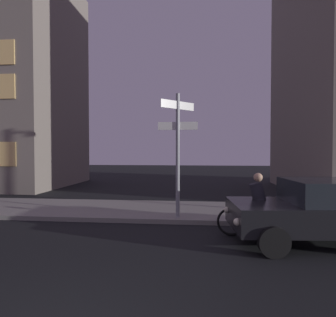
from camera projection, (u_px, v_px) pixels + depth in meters
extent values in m
cube|color=gray|center=(148.00, 210.00, 10.00)|extent=(40.00, 3.13, 0.14)
cylinder|color=gray|center=(178.00, 156.00, 8.62)|extent=(0.12, 0.12, 3.75)
cube|color=white|center=(178.00, 105.00, 8.58)|extent=(0.95, 0.95, 0.24)
cube|color=white|center=(178.00, 126.00, 8.59)|extent=(1.20, 0.03, 0.24)
cube|color=black|center=(315.00, 216.00, 6.61)|extent=(3.98, 2.08, 0.61)
cube|color=#23282D|center=(329.00, 191.00, 6.59)|extent=(1.94, 1.77, 0.53)
cylinder|color=black|center=(274.00, 242.00, 5.75)|extent=(0.66, 0.27, 0.64)
cylinder|color=black|center=(250.00, 220.00, 7.53)|extent=(0.66, 0.27, 0.64)
sphere|color=#F9EFCC|center=(237.00, 222.00, 6.04)|extent=(0.16, 0.16, 0.16)
sphere|color=#F9EFCC|center=(227.00, 210.00, 7.25)|extent=(0.16, 0.16, 0.16)
torus|color=black|center=(231.00, 222.00, 7.22)|extent=(0.72, 0.10, 0.72)
torus|color=black|center=(277.00, 223.00, 7.06)|extent=(0.72, 0.10, 0.72)
cylinder|color=#1959A5|center=(254.00, 213.00, 7.13)|extent=(1.00, 0.10, 0.04)
cylinder|color=#26262D|center=(258.00, 194.00, 7.10)|extent=(0.47, 0.34, 0.61)
sphere|color=tan|center=(258.00, 177.00, 7.09)|extent=(0.22, 0.22, 0.22)
cylinder|color=black|center=(256.00, 215.00, 7.04)|extent=(0.35, 0.14, 0.55)
cylinder|color=black|center=(255.00, 213.00, 7.22)|extent=(0.35, 0.14, 0.55)
cube|color=#F2C672|center=(7.00, 154.00, 13.98)|extent=(0.90, 0.06, 1.20)
cube|color=#F2C672|center=(6.00, 86.00, 13.89)|extent=(0.90, 0.06, 1.20)
cube|color=#F2C672|center=(6.00, 52.00, 13.85)|extent=(0.90, 0.06, 1.20)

